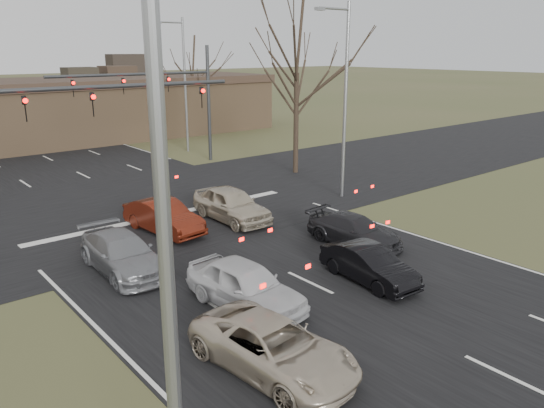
# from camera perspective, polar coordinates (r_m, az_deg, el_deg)

# --- Properties ---
(ground) EXTENTS (360.00, 360.00, 0.00)m
(ground) POSITION_cam_1_polar(r_m,az_deg,el_deg) (16.61, 11.37, -11.70)
(ground) COLOR #444C28
(ground) RESTS_ON ground
(road_cross) EXTENTS (200.00, 14.00, 0.02)m
(road_cross) POSITION_cam_1_polar(r_m,az_deg,el_deg) (27.79, -13.16, -0.22)
(road_cross) COLOR black
(road_cross) RESTS_ON ground
(building) EXTENTS (42.40, 10.40, 5.30)m
(building) POSITION_cam_1_polar(r_m,az_deg,el_deg) (49.24, -23.52, 9.09)
(building) COLOR #836546
(building) RESTS_ON ground
(mast_arm_near) EXTENTS (12.12, 0.24, 8.00)m
(mast_arm_near) POSITION_cam_1_polar(r_m,az_deg,el_deg) (23.11, -23.44, 8.42)
(mast_arm_near) COLOR #383A3D
(mast_arm_near) RESTS_ON ground
(mast_arm_far) EXTENTS (11.12, 0.24, 8.00)m
(mast_arm_far) POSITION_cam_1_polar(r_m,az_deg,el_deg) (36.76, -10.63, 11.82)
(mast_arm_far) COLOR #383A3D
(mast_arm_far) RESTS_ON ground
(streetlight_left) EXTENTS (2.34, 0.25, 10.00)m
(streetlight_left) POSITION_cam_1_polar(r_m,az_deg,el_deg) (6.15, -9.97, -4.15)
(streetlight_left) COLOR gray
(streetlight_left) RESTS_ON ground
(streetlight_right_near) EXTENTS (2.34, 0.25, 10.00)m
(streetlight_right_near) POSITION_cam_1_polar(r_m,az_deg,el_deg) (28.01, 7.67, 11.81)
(streetlight_right_near) COLOR gray
(streetlight_right_near) RESTS_ON ground
(streetlight_right_far) EXTENTS (2.34, 0.25, 10.00)m
(streetlight_right_far) POSITION_cam_1_polar(r_m,az_deg,el_deg) (41.74, -9.57, 13.16)
(streetlight_right_far) COLOR gray
(streetlight_right_far) RESTS_ON ground
(tree_right_near) EXTENTS (6.90, 6.90, 11.50)m
(tree_right_near) POSITION_cam_1_polar(r_m,az_deg,el_deg) (33.76, 2.73, 18.29)
(tree_right_near) COLOR black
(tree_right_near) RESTS_ON ground
(tree_right_far) EXTENTS (5.40, 5.40, 9.00)m
(tree_right_far) POSITION_cam_1_polar(r_m,az_deg,el_deg) (51.47, -8.64, 15.28)
(tree_right_far) COLOR black
(tree_right_far) RESTS_ON ground
(car_silver_suv) EXTENTS (2.63, 4.83, 1.29)m
(car_silver_suv) POSITION_cam_1_polar(r_m,az_deg,el_deg) (13.55, 0.14, -15.13)
(car_silver_suv) COLOR #C1B39C
(car_silver_suv) RESTS_ON ground
(car_white_sedan) EXTENTS (2.13, 4.47, 1.48)m
(car_white_sedan) POSITION_cam_1_polar(r_m,az_deg,el_deg) (16.51, -2.89, -8.70)
(car_white_sedan) COLOR silver
(car_white_sedan) RESTS_ON ground
(car_black_hatch) EXTENTS (1.66, 3.88, 1.24)m
(car_black_hatch) POSITION_cam_1_polar(r_m,az_deg,el_deg) (18.57, 10.38, -6.42)
(car_black_hatch) COLOR black
(car_black_hatch) RESTS_ON ground
(car_charcoal_sedan) EXTENTS (2.11, 4.34, 1.22)m
(car_charcoal_sedan) POSITION_cam_1_polar(r_m,az_deg,el_deg) (21.92, 8.85, -2.81)
(car_charcoal_sedan) COLOR black
(car_charcoal_sedan) RESTS_ON ground
(car_grey_ahead) EXTENTS (2.01, 4.73, 1.36)m
(car_grey_ahead) POSITION_cam_1_polar(r_m,az_deg,el_deg) (19.81, -15.81, -5.14)
(car_grey_ahead) COLOR gray
(car_grey_ahead) RESTS_ON ground
(car_red_ahead) EXTENTS (1.99, 4.44, 1.41)m
(car_red_ahead) POSITION_cam_1_polar(r_m,az_deg,el_deg) (23.56, -11.59, -1.34)
(car_red_ahead) COLOR #53170B
(car_red_ahead) RESTS_ON ground
(car_silver_ahead) EXTENTS (1.93, 4.64, 1.57)m
(car_silver_ahead) POSITION_cam_1_polar(r_m,az_deg,el_deg) (24.71, -4.38, -0.03)
(car_silver_ahead) COLOR #C1B59C
(car_silver_ahead) RESTS_ON ground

